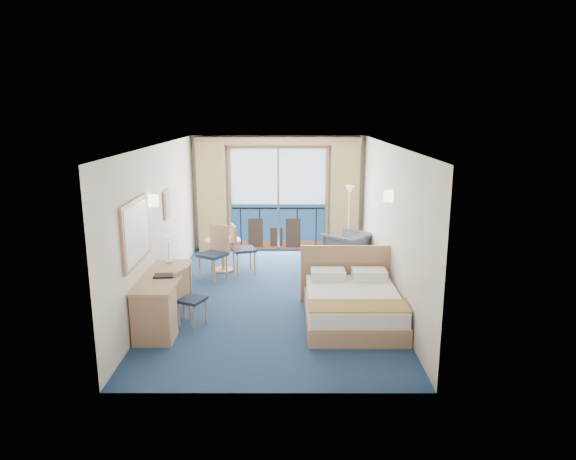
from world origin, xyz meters
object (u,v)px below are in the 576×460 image
object	(u,v)px
desk_chair	(187,294)
table_chair_a	(239,246)
bed	(352,304)
desk	(156,308)
round_table	(223,247)
floor_lamp	(349,203)
armchair	(347,249)
nightstand	(373,280)
table_chair_b	(216,249)

from	to	relation	value
desk_chair	table_chair_a	bearing A→B (deg)	12.54
bed	desk	xyz separation A→B (m)	(-2.95, -0.58, 0.16)
bed	round_table	xyz separation A→B (m)	(-2.37, 2.62, 0.22)
desk	round_table	xyz separation A→B (m)	(0.57, 3.20, 0.06)
desk	desk_chair	distance (m)	0.58
bed	desk_chair	world-z (taller)	bed
floor_lamp	desk	bearing A→B (deg)	-127.18
armchair	floor_lamp	xyz separation A→B (m)	(0.13, 0.89, 0.85)
nightstand	table_chair_b	distance (m)	3.11
table_chair_a	table_chair_b	xyz separation A→B (m)	(-0.43, -0.37, 0.03)
armchair	table_chair_a	distance (m)	2.30
nightstand	floor_lamp	distance (m)	2.77
round_table	table_chair_b	xyz separation A→B (m)	(-0.07, -0.54, 0.10)
floor_lamp	desk_chair	bearing A→B (deg)	-126.91
armchair	round_table	world-z (taller)	armchair
nightstand	floor_lamp	world-z (taller)	floor_lamp
table_chair_b	table_chair_a	bearing A→B (deg)	72.39
floor_lamp	table_chair_a	xyz separation A→B (m)	(-2.38, -1.34, -0.65)
round_table	armchair	bearing A→B (deg)	6.22
table_chair_a	table_chair_b	distance (m)	0.57
nightstand	desk_chair	bearing A→B (deg)	-156.90
armchair	table_chair_b	size ratio (longest dim) A/B	0.77
desk	table_chair_a	bearing A→B (deg)	72.80
bed	desk	distance (m)	3.01
nightstand	round_table	world-z (taller)	round_table
table_chair_a	desk_chair	bearing A→B (deg)	149.27
nightstand	desk	world-z (taller)	desk
nightstand	desk_chair	distance (m)	3.38
bed	floor_lamp	size ratio (longest dim) A/B	1.17
armchair	bed	bearing A→B (deg)	37.45
floor_lamp	desk_chair	xyz separation A→B (m)	(-2.94, -3.92, -0.74)
bed	armchair	size ratio (longest dim) A/B	2.28
round_table	table_chair_b	distance (m)	0.56
armchair	table_chair_a	size ratio (longest dim) A/B	0.81
desk_chair	bed	bearing A→B (deg)	-62.19
table_chair_b	desk_chair	bearing A→B (deg)	-61.98
armchair	desk	bearing A→B (deg)	-0.33
bed	armchair	world-z (taller)	bed
table_chair_b	nightstand	bearing A→B (deg)	14.91
armchair	desk_chair	size ratio (longest dim) A/B	0.96
round_table	table_chair_a	world-z (taller)	table_chair_a
nightstand	floor_lamp	bearing A→B (deg)	93.44
nightstand	armchair	world-z (taller)	armchair
desk_chair	table_chair_a	size ratio (longest dim) A/B	0.85
desk_chair	round_table	size ratio (longest dim) A/B	1.18
armchair	table_chair_b	distance (m)	2.81
bed	round_table	bearing A→B (deg)	132.14
desk	round_table	world-z (taller)	desk
bed	table_chair_b	size ratio (longest dim) A/B	1.76
desk	armchair	bearing A→B (deg)	47.61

